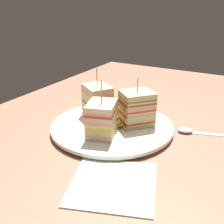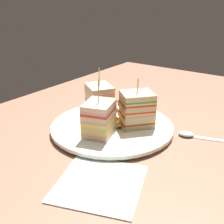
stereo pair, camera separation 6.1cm
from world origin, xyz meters
TOP-DOWN VIEW (x-y plane):
  - ground_plane at (0.00, 0.00)cm, footprint 122.37×70.23cm
  - plate at (0.00, 0.00)cm, footprint 27.34×27.34cm
  - sandwich_wedge_0 at (5.38, 0.66)cm, footprint 8.17×7.26cm
  - sandwich_wedge_1 at (-2.88, 4.59)cm, footprint 8.89×8.79cm
  - sandwich_wedge_2 at (-2.01, -5.03)cm, footprint 8.11×8.57cm
  - chip_pile at (0.49, 0.41)cm, footprint 4.94×6.37cm
  - spoon at (-7.54, 16.70)cm, footprint 6.00×13.51cm
  - napkin at (17.05, 9.88)cm, footprint 17.20×17.19cm

SIDE VIEW (x-z plane):
  - ground_plane at x=0.00cm, z-range -1.80..0.00cm
  - napkin at x=17.05cm, z-range 0.00..0.50cm
  - spoon at x=-7.54cm, z-range -0.11..0.89cm
  - plate at x=0.00cm, z-range 0.14..1.51cm
  - chip_pile at x=0.49cm, z-range 1.39..2.70cm
  - sandwich_wedge_0 at x=5.38cm, z-range -1.03..10.85cm
  - sandwich_wedge_1 at x=-2.88cm, z-range -0.19..10.51cm
  - sandwich_wedge_2 at x=-2.01cm, z-range -0.72..11.14cm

